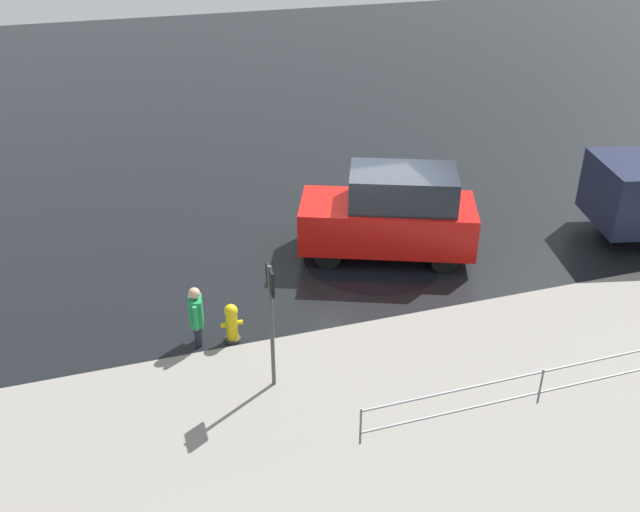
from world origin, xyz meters
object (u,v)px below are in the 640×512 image
pedestrian (196,313)px  fire_hydrant (232,323)px  sign_post (271,310)px  moving_hatchback (391,214)px

pedestrian → fire_hydrant: bearing=170.1°
sign_post → fire_hydrant: bearing=-74.4°
fire_hydrant → pedestrian: size_ratio=0.66×
moving_hatchback → sign_post: (3.70, 3.77, 0.55)m
pedestrian → sign_post: 2.13m
pedestrian → sign_post: (-1.05, 1.62, 0.90)m
fire_hydrant → sign_post: (-0.42, 1.51, 1.18)m
moving_hatchback → fire_hydrant: size_ratio=5.30×
fire_hydrant → pedestrian: pedestrian is taller
moving_hatchback → sign_post: 5.31m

